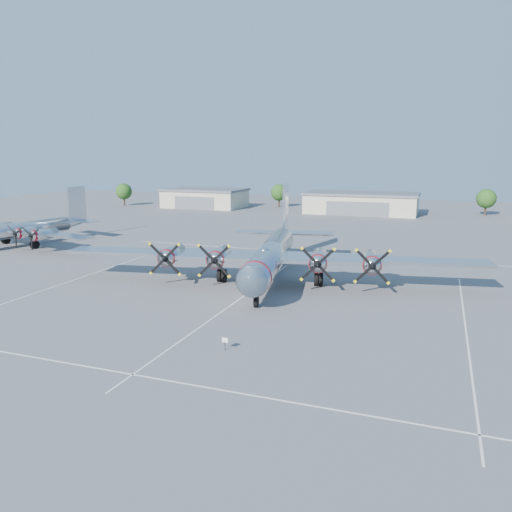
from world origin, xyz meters
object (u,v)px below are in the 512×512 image
(info_placard, at_px, (225,341))
(hangar_west, at_px, (205,198))
(tree_east, at_px, (486,199))
(tree_far_west, at_px, (124,191))
(main_bomber_b29, at_px, (272,280))
(hangar_center, at_px, (361,203))
(bomber_west, at_px, (28,245))
(tree_west, at_px, (279,193))

(info_placard, bearing_deg, hangar_west, 123.52)
(hangar_west, height_order, tree_east, tree_east)
(tree_far_west, xyz_separation_m, main_bomber_b29, (70.52, -71.15, -4.22))
(main_bomber_b29, relative_size, info_placard, 47.76)
(hangar_center, relative_size, info_placard, 27.94)
(tree_far_west, bearing_deg, bomber_west, -68.85)
(tree_far_west, xyz_separation_m, tree_east, (100.00, 10.00, 0.00))
(hangar_west, relative_size, hangar_center, 0.79)
(main_bomber_b29, bearing_deg, hangar_center, 79.86)
(bomber_west, bearing_deg, info_placard, -19.09)
(tree_far_west, height_order, info_placard, tree_far_west)
(hangar_west, xyz_separation_m, bomber_west, (-0.76, -66.61, -2.71))
(tree_west, xyz_separation_m, main_bomber_b29, (25.52, -83.15, -4.22))
(tree_far_west, xyz_separation_m, bomber_west, (24.24, -62.65, -4.22))
(tree_far_west, bearing_deg, tree_east, 5.71)
(tree_far_west, xyz_separation_m, tree_west, (45.00, 12.00, 0.00))
(hangar_west, height_order, tree_west, tree_west)
(hangar_center, xyz_separation_m, tree_far_west, (-70.00, -3.96, 1.51))
(hangar_west, bearing_deg, tree_west, 21.89)
(tree_west, relative_size, tree_east, 1.00)
(tree_east, bearing_deg, info_placard, -103.95)
(main_bomber_b29, xyz_separation_m, info_placard, (3.70, -22.61, 0.72))
(tree_east, bearing_deg, main_bomber_b29, -109.96)
(hangar_west, relative_size, info_placard, 22.08)
(info_placard, bearing_deg, tree_far_west, 135.15)
(tree_far_west, distance_m, tree_west, 46.57)
(bomber_west, bearing_deg, main_bomber_b29, 2.39)
(bomber_west, bearing_deg, hangar_west, 102.15)
(tree_east, xyz_separation_m, main_bomber_b29, (-29.48, -81.15, -4.22))
(hangar_center, xyz_separation_m, tree_east, (30.00, 6.04, 1.51))
(tree_west, height_order, tree_east, same)
(hangar_center, bearing_deg, bomber_west, -124.49)
(tree_west, distance_m, info_placard, 109.78)
(tree_west, xyz_separation_m, info_placard, (29.22, -105.76, -3.50))
(tree_west, height_order, info_placard, tree_west)
(hangar_west, height_order, tree_far_west, tree_far_west)
(hangar_west, bearing_deg, info_placard, -63.27)
(tree_east, bearing_deg, hangar_west, -175.40)
(hangar_center, relative_size, tree_far_west, 4.31)
(hangar_center, height_order, bomber_west, hangar_center)
(bomber_west, height_order, info_placard, bomber_west)
(tree_far_west, relative_size, tree_west, 1.00)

